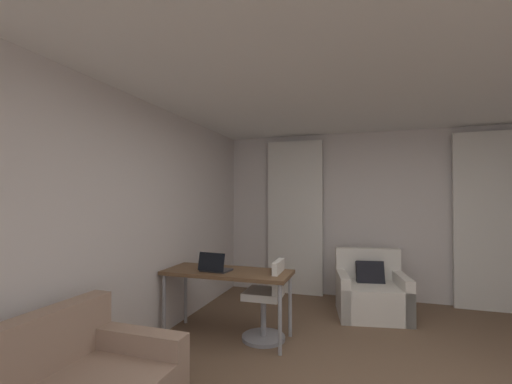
{
  "coord_description": "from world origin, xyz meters",
  "views": [
    {
      "loc": [
        -0.27,
        -2.58,
        1.57
      ],
      "look_at": [
        -1.5,
        1.22,
        1.64
      ],
      "focal_mm": 23.73,
      "sensor_mm": 36.0,
      "label": 1
    }
  ],
  "objects_px": {
    "desk": "(228,276)",
    "laptop": "(215,267)",
    "armchair": "(371,294)",
    "desk_chair": "(267,304)"
  },
  "relations": [
    {
      "from": "desk",
      "to": "laptop",
      "type": "height_order",
      "value": "laptop"
    },
    {
      "from": "armchair",
      "to": "desk",
      "type": "distance_m",
      "value": 2.03
    },
    {
      "from": "laptop",
      "to": "desk",
      "type": "bearing_deg",
      "value": 33.6
    },
    {
      "from": "laptop",
      "to": "armchair",
      "type": "bearing_deg",
      "value": 38.27
    },
    {
      "from": "desk",
      "to": "laptop",
      "type": "xyz_separation_m",
      "value": [
        -0.12,
        -0.08,
        0.11
      ]
    },
    {
      "from": "armchair",
      "to": "desk_chair",
      "type": "distance_m",
      "value": 1.62
    },
    {
      "from": "desk",
      "to": "desk_chair",
      "type": "xyz_separation_m",
      "value": [
        0.44,
        0.07,
        -0.29
      ]
    },
    {
      "from": "armchair",
      "to": "desk_chair",
      "type": "height_order",
      "value": "desk_chair"
    },
    {
      "from": "armchair",
      "to": "desk",
      "type": "height_order",
      "value": "armchair"
    },
    {
      "from": "armchair",
      "to": "desk",
      "type": "relative_size",
      "value": 0.69
    }
  ]
}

